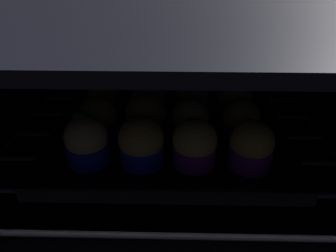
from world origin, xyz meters
The scene contains 15 objects.
oven_cavity centered at (0.00, 26.25, 17.00)cm, with size 59.00×47.00×37.00cm.
oven_rack centered at (0.00, 22.00, 13.60)cm, with size 54.80×42.00×0.80cm.
baking_tray centered at (0.00, 23.15, 14.68)cm, with size 38.30×30.57×2.20cm.
muffin_row0_col0 centered at (-11.49, 15.59, 18.65)cm, with size 6.20×6.20×7.88cm.
muffin_row0_col1 centered at (-3.65, 15.44, 18.60)cm, with size 6.52×6.52×7.33cm.
muffin_row0_col2 centered at (3.96, 15.47, 18.43)cm, with size 6.38×6.38×7.25cm.
muffin_row0_col3 centered at (11.95, 15.23, 18.49)cm, with size 6.23×6.23×7.20cm.
muffin_row1_col0 centered at (-11.34, 23.12, 18.28)cm, with size 6.14×6.14×6.81cm.
muffin_row1_col1 centered at (-3.57, 23.11, 18.70)cm, with size 6.55×6.55×7.47cm.
muffin_row1_col2 centered at (3.66, 22.94, 18.30)cm, with size 6.14×6.14×7.16cm.
muffin_row1_col3 centered at (11.83, 23.30, 18.06)cm, with size 6.14×6.14×6.57cm.
muffin_row2_col0 centered at (-11.79, 30.91, 18.35)cm, with size 6.14×6.14×7.01cm.
muffin_row2_col1 centered at (-3.62, 30.61, 18.59)cm, with size 6.38×6.38×7.48cm.
muffin_row2_col2 centered at (4.13, 30.96, 18.33)cm, with size 6.14×6.14×6.90cm.
muffin_row2_col3 centered at (11.87, 31.07, 18.43)cm, with size 6.56×6.56×7.17cm.
Camera 1 is at (1.18, -25.08, 44.18)cm, focal length 36.12 mm.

